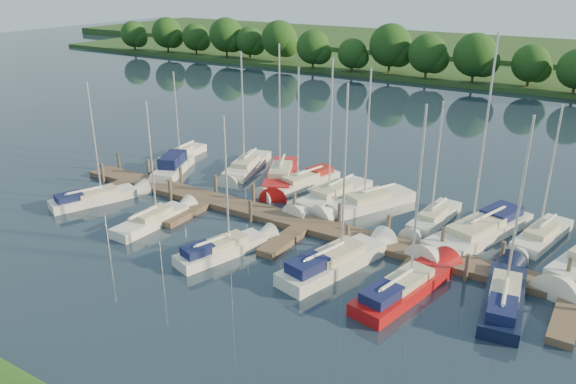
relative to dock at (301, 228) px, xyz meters
The scene contains 22 objects.
ground 7.31m from the dock, 90.00° to the right, with size 260.00×260.00×0.00m, color #1A2434.
dock is the anchor object (origin of this frame).
mooring_pilings 1.19m from the dock, 90.00° to the left, with size 38.24×2.84×2.00m.
far_shore 67.69m from the dock, 90.00° to the left, with size 180.00×30.00×0.60m, color #213E18.
distant_hill 92.69m from the dock, 90.00° to the left, with size 220.00×40.00×1.40m, color #2F4E22.
treeline 55.02m from the dock, 90.11° to the left, with size 145.47×9.72×8.09m.
sailboat_n_0 18.31m from the dock, 156.69° to the left, with size 1.98×6.32×8.12m.
motorboat 15.29m from the dock, 165.26° to the left, with size 3.87×6.49×1.96m.
sailboat_n_2 12.47m from the dock, 142.68° to the left, with size 3.57×8.15×10.30m.
sailboat_n_3 9.37m from the dock, 130.90° to the left, with size 5.17×8.57×11.23m.
sailboat_n_4 7.99m from the dock, 120.47° to the left, with size 3.46×7.66×9.69m.
sailboat_n_5 5.49m from the dock, 97.14° to the left, with size 3.07×8.53×10.85m.
sailboat_n_6 6.12m from the dock, 70.77° to the left, with size 4.84×7.80×10.33m.
sailboat_n_7 8.90m from the dock, 39.67° to the left, with size 2.07×6.80×8.66m.
sailboat_n_8 11.00m from the dock, 25.80° to the left, with size 5.10×10.46×13.16m.
sailboat_n_9 14.93m from the dock, 25.81° to the left, with size 2.93×7.18×9.11m.
sailboat_s_0 15.62m from the dock, 166.47° to the right, with size 3.90×7.04×9.09m.
sailboat_s_1 9.84m from the dock, 154.34° to the right, with size 1.76×6.68×8.65m.
sailboat_s_2 5.70m from the dock, 113.41° to the right, with size 3.26×6.79×8.80m.
sailboat_s_3 5.24m from the dock, 37.71° to the right, with size 3.79×8.56×11.00m.
sailboat_s_4 9.23m from the dock, 23.15° to the right, with size 3.35×8.25×10.43m.
sailboat_s_5 13.23m from the dock, ahead, with size 2.74×7.98×10.13m.
Camera 1 is at (16.65, -21.15, 15.89)m, focal length 35.00 mm.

